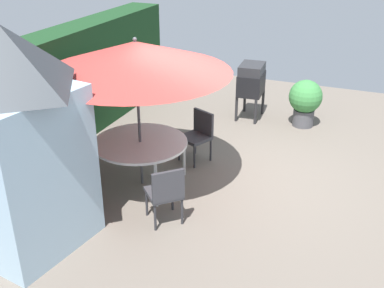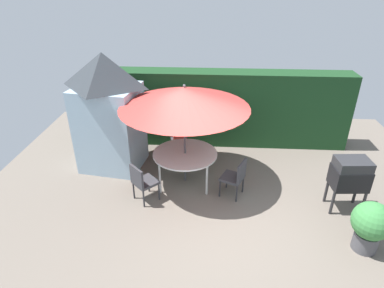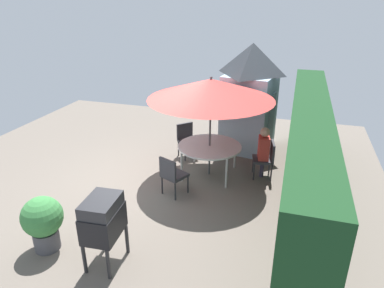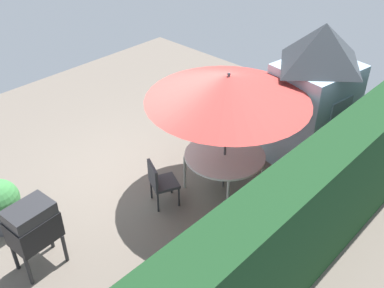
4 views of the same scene
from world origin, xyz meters
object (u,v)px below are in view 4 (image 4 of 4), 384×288
patio_table (225,157)px  person_in_red (289,176)px  chair_toward_hedge (160,181)px  bbq_grill (33,225)px  patio_umbrella (228,88)px  garden_shed (314,95)px  chair_near_shed (292,189)px  chair_far_side (220,131)px  potted_plant_by_shed (0,203)px

patio_table → person_in_red: 1.27m
chair_toward_hedge → bbq_grill: bearing=-7.5°
patio_umbrella → bbq_grill: 3.77m
patio_table → person_in_red: size_ratio=1.20×
garden_shed → patio_umbrella: (1.91, -0.63, 0.64)m
garden_shed → chair_near_shed: (1.65, 0.69, -0.97)m
garden_shed → chair_far_side: (1.05, -1.48, -0.97)m
person_in_red → chair_toward_hedge: bearing=-51.3°
chair_near_shed → person_in_red: size_ratio=0.71×
garden_shed → chair_near_shed: bearing=22.8°
chair_toward_hedge → person_in_red: bearing=128.7°
patio_table → chair_far_side: chair_far_side is taller
person_in_red → bbq_grill: bearing=-29.3°
garden_shed → person_in_red: (1.66, 0.61, -0.71)m
garden_shed → chair_far_side: bearing=-54.6°
garden_shed → bbq_grill: garden_shed is taller
garden_shed → patio_umbrella: 2.12m
chair_toward_hedge → person_in_red: 2.29m
bbq_grill → chair_toward_hedge: (-2.28, 0.30, -0.33)m
chair_far_side → patio_table: bearing=44.5°
chair_far_side → person_in_red: bearing=73.7°
bbq_grill → garden_shed: bearing=164.7°
chair_far_side → potted_plant_by_shed: 4.46m
bbq_grill → chair_near_shed: 4.31m
patio_umbrella → chair_toward_hedge: 2.06m
garden_shed → chair_far_side: garden_shed is taller
bbq_grill → person_in_red: (-3.70, 2.07, -0.06)m
chair_near_shed → chair_far_side: 2.25m
chair_far_side → potted_plant_by_shed: size_ratio=0.91×
patio_table → potted_plant_by_shed: size_ratio=1.52×
potted_plant_by_shed → chair_near_shed: bearing=138.2°
chair_toward_hedge → potted_plant_by_shed: 2.71m
patio_umbrella → chair_near_shed: bearing=101.5°
potted_plant_by_shed → person_in_red: 4.92m
patio_umbrella → chair_toward_hedge: bearing=-24.5°
patio_table → patio_umbrella: size_ratio=0.53×
bbq_grill → patio_table: bearing=166.4°
patio_umbrella → potted_plant_by_shed: (3.45, -2.00, -1.56)m
patio_table → bbq_grill: 3.55m
chair_far_side → chair_toward_hedge: same height
potted_plant_by_shed → garden_shed: bearing=153.8°
patio_table → bbq_grill: size_ratio=1.26×
patio_table → potted_plant_by_shed: 3.99m
bbq_grill → chair_far_side: 4.32m
bbq_grill → chair_far_side: bearing=-179.8°
chair_toward_hedge → chair_far_side: bearing=-171.2°
potted_plant_by_shed → person_in_red: bearing=138.8°
person_in_red → potted_plant_by_shed: bearing=-41.2°
garden_shed → chair_toward_hedge: garden_shed is taller
chair_near_shed → person_in_red: person_in_red is taller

